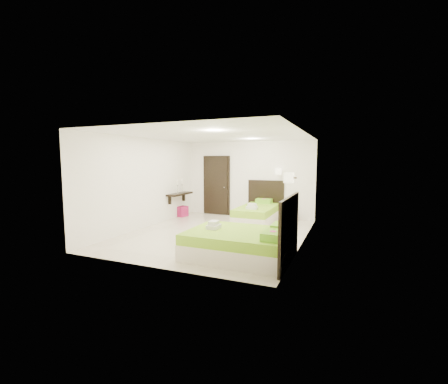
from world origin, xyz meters
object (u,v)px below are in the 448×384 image
at_px(bed_single, 258,213).
at_px(bed_double, 243,243).
at_px(nightstand, 288,214).
at_px(ottoman, 181,211).

xyz_separation_m(bed_single, bed_double, (0.67, -3.37, -0.00)).
height_order(bed_single, nightstand, bed_single).
bearing_deg(nightstand, bed_double, -100.54).
distance_m(bed_double, nightstand, 4.25).
relative_size(bed_double, ottoman, 5.78).
bearing_deg(ottoman, nightstand, 13.05).
distance_m(bed_single, bed_double, 3.44).
height_order(bed_single, bed_double, same).
height_order(nightstand, ottoman, nightstand).
bearing_deg(bed_single, bed_double, -78.75).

